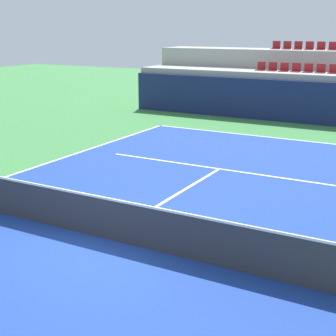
% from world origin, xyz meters
% --- Properties ---
extents(ground_plane, '(80.00, 80.00, 0.00)m').
position_xyz_m(ground_plane, '(0.00, 0.00, 0.00)').
color(ground_plane, '#387A3D').
extents(court_surface, '(11.00, 24.00, 0.01)m').
position_xyz_m(court_surface, '(0.00, 0.00, 0.01)').
color(court_surface, navy).
rests_on(court_surface, ground_plane).
extents(baseline_far, '(11.00, 0.10, 0.00)m').
position_xyz_m(baseline_far, '(0.00, 11.95, 0.01)').
color(baseline_far, white).
rests_on(baseline_far, court_surface).
extents(service_line_far, '(8.26, 0.10, 0.00)m').
position_xyz_m(service_line_far, '(0.00, 6.40, 0.01)').
color(service_line_far, white).
rests_on(service_line_far, court_surface).
extents(centre_service_line, '(0.10, 6.40, 0.00)m').
position_xyz_m(centre_service_line, '(0.00, 3.20, 0.01)').
color(centre_service_line, white).
rests_on(centre_service_line, court_surface).
extents(back_wall, '(18.12, 0.30, 2.03)m').
position_xyz_m(back_wall, '(0.00, 15.89, 1.02)').
color(back_wall, navy).
rests_on(back_wall, ground_plane).
extents(stands_tier_lower, '(18.12, 2.40, 2.32)m').
position_xyz_m(stands_tier_lower, '(0.00, 17.24, 1.16)').
color(stands_tier_lower, '#9E9E99').
rests_on(stands_tier_lower, ground_plane).
extents(stands_tier_upper, '(18.12, 2.40, 3.33)m').
position_xyz_m(stands_tier_upper, '(0.00, 19.64, 1.66)').
color(stands_tier_upper, '#9E9E99').
rests_on(stands_tier_upper, ground_plane).
extents(seating_row_lower, '(5.36, 0.44, 0.44)m').
position_xyz_m(seating_row_lower, '(0.00, 17.33, 2.45)').
color(seating_row_lower, maroon).
rests_on(seating_row_lower, stands_tier_lower).
extents(seating_row_upper, '(5.36, 0.44, 0.44)m').
position_xyz_m(seating_row_upper, '(0.00, 19.73, 3.45)').
color(seating_row_upper, maroon).
rests_on(seating_row_upper, stands_tier_upper).
extents(tennis_net, '(11.08, 0.08, 1.07)m').
position_xyz_m(tennis_net, '(0.00, 0.00, 0.51)').
color(tennis_net, black).
rests_on(tennis_net, court_surface).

